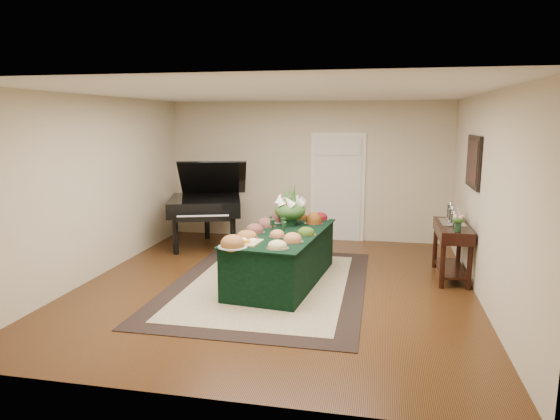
% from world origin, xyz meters
% --- Properties ---
extents(ground, '(6.00, 6.00, 0.00)m').
position_xyz_m(ground, '(0.00, 0.00, 0.00)').
color(ground, black).
rests_on(ground, ground).
extents(area_rug, '(2.74, 3.84, 0.01)m').
position_xyz_m(area_rug, '(-0.11, 0.02, 0.01)').
color(area_rug, black).
rests_on(area_rug, ground).
extents(kitchen_doorway, '(1.05, 0.07, 2.10)m').
position_xyz_m(kitchen_doorway, '(0.60, 2.97, 1.02)').
color(kitchen_doorway, white).
rests_on(kitchen_doorway, ground).
extents(buffet_table, '(1.33, 2.39, 0.76)m').
position_xyz_m(buffet_table, '(0.06, 0.17, 0.38)').
color(buffet_table, black).
rests_on(buffet_table, ground).
extents(food_platters, '(1.20, 2.34, 0.14)m').
position_xyz_m(food_platters, '(-0.00, 0.19, 0.81)').
color(food_platters, silver).
rests_on(food_platters, buffet_table).
extents(cutting_board, '(0.42, 0.42, 0.10)m').
position_xyz_m(cutting_board, '(-0.29, -0.55, 0.79)').
color(cutting_board, tan).
rests_on(cutting_board, buffet_table).
extents(green_goblets, '(0.28, 0.35, 0.18)m').
position_xyz_m(green_goblets, '(0.02, 0.16, 0.85)').
color(green_goblets, black).
rests_on(green_goblets, buffet_table).
extents(floral_centerpiece, '(0.49, 0.49, 0.49)m').
position_xyz_m(floral_centerpiece, '(0.08, 0.68, 1.05)').
color(floral_centerpiece, black).
rests_on(floral_centerpiece, buffet_table).
extents(grand_piano, '(1.65, 1.84, 1.62)m').
position_xyz_m(grand_piano, '(-1.75, 1.97, 0.80)').
color(grand_piano, black).
rests_on(grand_piano, ground).
extents(wicker_basket, '(0.37, 0.37, 0.23)m').
position_xyz_m(wicker_basket, '(-0.96, 1.58, 0.12)').
color(wicker_basket, '#A07740').
rests_on(wicker_basket, ground).
extents(mahogany_sideboard, '(0.45, 1.21, 0.82)m').
position_xyz_m(mahogany_sideboard, '(2.49, 0.88, 0.63)').
color(mahogany_sideboard, black).
rests_on(mahogany_sideboard, ground).
extents(tea_service, '(0.34, 0.74, 0.30)m').
position_xyz_m(tea_service, '(2.50, 0.96, 0.93)').
color(tea_service, silver).
rests_on(tea_service, mahogany_sideboard).
extents(pink_bouquet, '(0.19, 0.19, 0.25)m').
position_xyz_m(pink_bouquet, '(2.50, 0.41, 0.98)').
color(pink_bouquet, black).
rests_on(pink_bouquet, mahogany_sideboard).
extents(wall_painting, '(0.05, 0.95, 0.75)m').
position_xyz_m(wall_painting, '(2.72, 0.88, 1.75)').
color(wall_painting, black).
rests_on(wall_painting, ground).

